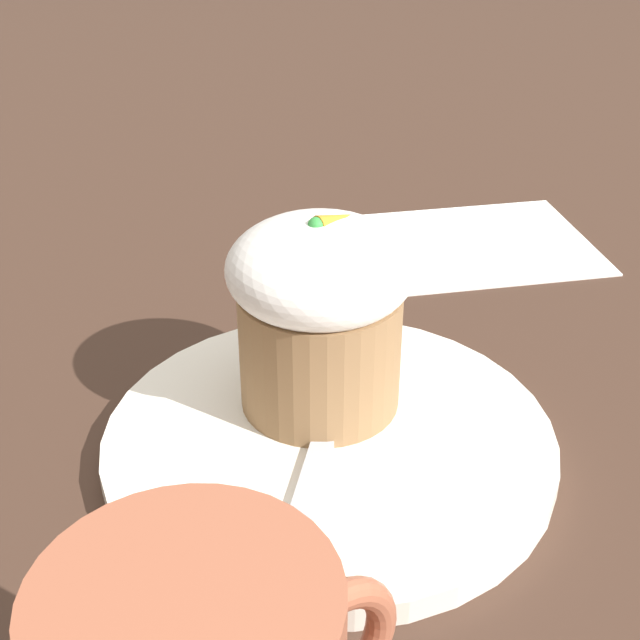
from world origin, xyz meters
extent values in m
plane|color=#3D281E|center=(0.00, 0.00, 0.00)|extent=(4.00, 4.00, 0.00)
cylinder|color=white|center=(0.00, 0.00, 0.01)|extent=(0.20, 0.20, 0.01)
cylinder|color=olive|center=(0.01, 0.02, 0.04)|extent=(0.07, 0.07, 0.06)
ellipsoid|color=white|center=(0.01, 0.02, 0.08)|extent=(0.08, 0.08, 0.04)
cone|color=orange|center=(0.02, 0.02, 0.10)|extent=(0.02, 0.01, 0.01)
sphere|color=green|center=(0.01, 0.02, 0.10)|extent=(0.01, 0.01, 0.01)
cube|color=#B7B7BC|center=(-0.04, -0.03, 0.01)|extent=(0.07, 0.06, 0.00)
ellipsoid|color=#B7B7BC|center=(0.01, 0.01, 0.01)|extent=(0.05, 0.05, 0.01)
cube|color=white|center=(0.22, 0.10, 0.00)|extent=(0.18, 0.17, 0.00)
camera|label=1|loc=(-0.20, -0.25, 0.26)|focal=50.00mm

